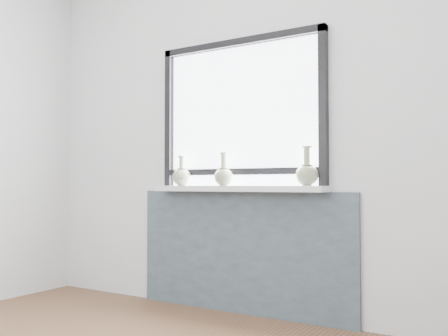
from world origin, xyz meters
The scene contains 7 objects.
back_wall centered at (0.00, 1.81, 1.30)m, with size 3.60×0.02×2.60m, color silver.
apron_panel centered at (0.00, 1.78, 0.43)m, with size 1.70×0.03×0.86m, color #4B5E69.
windowsill centered at (0.00, 1.71, 0.88)m, with size 1.32×0.18×0.04m, color white.
window centered at (0.00, 1.77, 1.44)m, with size 1.30×0.06×1.05m.
vase_a centered at (-0.47, 1.70, 0.97)m, with size 0.14×0.14×0.22m.
vase_b centered at (-0.08, 1.68, 0.97)m, with size 0.13×0.13×0.24m.
vase_c centered at (0.53, 1.71, 0.98)m, with size 0.15×0.15×0.26m.
Camera 1 is at (1.75, -1.31, 0.91)m, focal length 40.00 mm.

